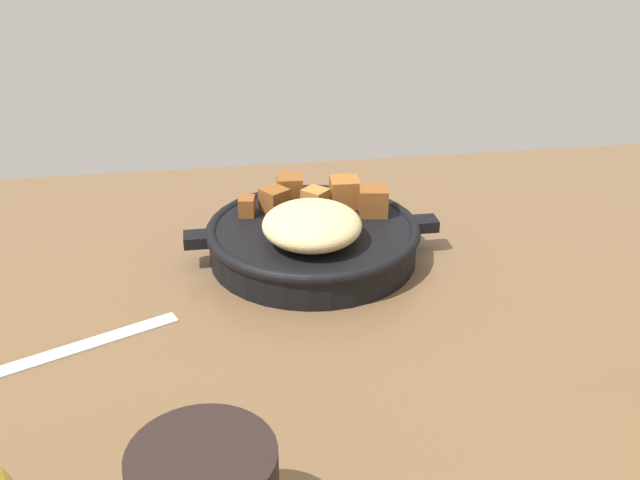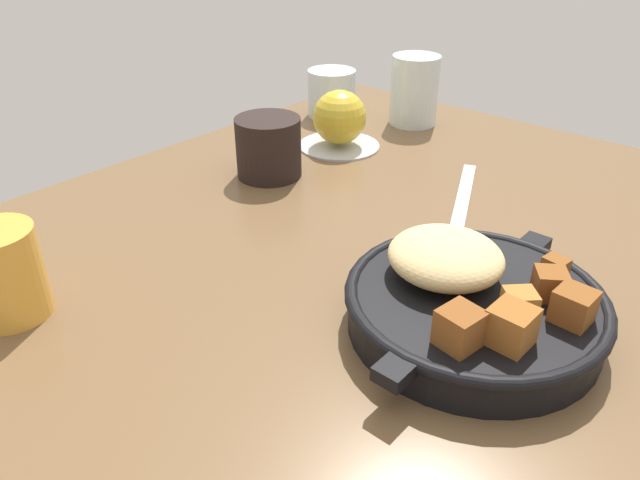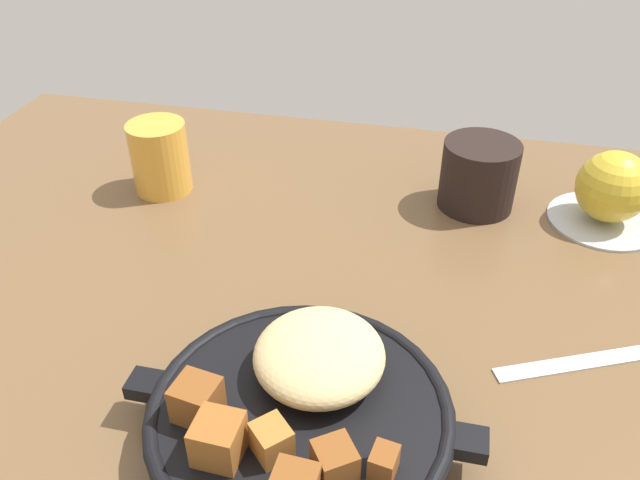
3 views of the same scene
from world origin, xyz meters
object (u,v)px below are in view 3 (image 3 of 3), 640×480
red_apple (613,187)px  juice_glass_amber (160,157)px  butter_knife (602,356)px  cast_iron_skillet (301,412)px  coffee_mug_dark (479,175)px

red_apple → juice_glass_amber: same height
juice_glass_amber → butter_knife: bearing=-20.7°
cast_iron_skillet → red_apple: red_apple is taller
cast_iron_skillet → juice_glass_amber: (-25.25, 32.03, 1.45)cm
juice_glass_amber → coffee_mug_dark: bearing=6.8°
coffee_mug_dark → juice_glass_amber: 37.27cm
cast_iron_skillet → red_apple: size_ratio=3.38×
butter_knife → juice_glass_amber: bearing=135.1°
cast_iron_skillet → coffee_mug_dark: (11.75, 36.46, 1.16)cm
coffee_mug_dark → juice_glass_amber: juice_glass_amber is taller
cast_iron_skillet → juice_glass_amber: juice_glass_amber is taller
cast_iron_skillet → butter_knife: (23.22, 13.68, -2.62)cm
red_apple → butter_knife: red_apple is taller
coffee_mug_dark → butter_knife: bearing=-63.3°
cast_iron_skillet → butter_knife: bearing=30.5°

